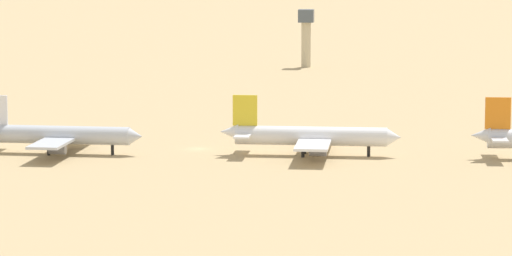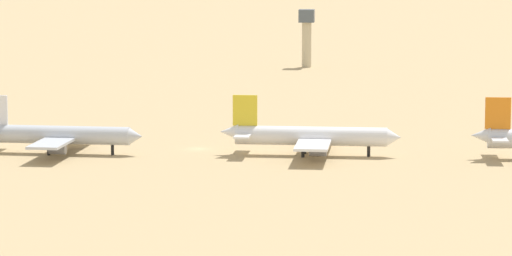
% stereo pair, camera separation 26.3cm
% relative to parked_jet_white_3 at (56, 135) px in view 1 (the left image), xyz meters
% --- Properties ---
extents(ground, '(4000.00, 4000.00, 0.00)m').
position_rel_parked_jet_white_3_xyz_m(ground, '(27.36, 9.27, -3.83)').
color(ground, tan).
extents(parked_jet_white_3, '(35.29, 29.59, 11.68)m').
position_rel_parked_jet_white_3_xyz_m(parked_jet_white_3, '(0.00, 0.00, 0.00)').
color(parked_jet_white_3, silver).
rests_on(parked_jet_white_3, ground).
extents(parked_jet_yellow_4, '(36.28, 30.33, 12.03)m').
position_rel_parked_jet_white_3_xyz_m(parked_jet_yellow_4, '(50.79, 3.17, 0.12)').
color(parked_jet_yellow_4, white).
rests_on(parked_jet_yellow_4, ground).
extents(control_tower, '(5.20, 5.20, 19.44)m').
position_rel_parked_jet_white_3_xyz_m(control_tower, '(36.34, 191.54, 7.90)').
color(control_tower, '#C6B793').
rests_on(control_tower, ground).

